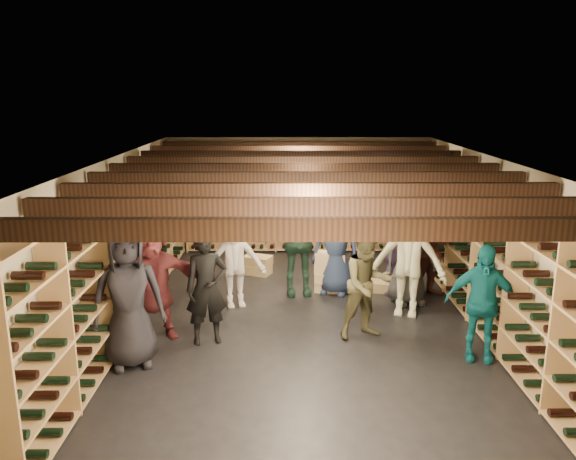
# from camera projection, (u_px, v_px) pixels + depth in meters

# --- Properties ---
(ground) EXTENTS (8.00, 8.00, 0.00)m
(ground) POSITION_uv_depth(u_px,v_px,m) (303.00, 321.00, 8.34)
(ground) COLOR black
(ground) RESTS_ON ground
(walls) EXTENTS (5.52, 8.02, 2.40)m
(walls) POSITION_uv_depth(u_px,v_px,m) (304.00, 243.00, 8.05)
(walls) COLOR tan
(walls) RESTS_ON ground
(ceiling) EXTENTS (5.50, 8.00, 0.01)m
(ceiling) POSITION_uv_depth(u_px,v_px,m) (305.00, 160.00, 7.77)
(ceiling) COLOR beige
(ceiling) RESTS_ON walls
(ceiling_joists) EXTENTS (5.40, 7.12, 0.18)m
(ceiling_joists) POSITION_uv_depth(u_px,v_px,m) (304.00, 170.00, 7.80)
(ceiling_joists) COLOR black
(ceiling_joists) RESTS_ON ground
(wine_rack_left) EXTENTS (0.32, 7.50, 2.15)m
(wine_rack_left) POSITION_uv_depth(u_px,v_px,m) (126.00, 252.00, 8.07)
(wine_rack_left) COLOR tan
(wine_rack_left) RESTS_ON ground
(wine_rack_right) EXTENTS (0.32, 7.50, 2.15)m
(wine_rack_right) POSITION_uv_depth(u_px,v_px,m) (482.00, 251.00, 8.10)
(wine_rack_right) COLOR tan
(wine_rack_right) RESTS_ON ground
(wine_rack_back) EXTENTS (4.70, 0.30, 2.15)m
(wine_rack_back) POSITION_uv_depth(u_px,v_px,m) (298.00, 201.00, 11.80)
(wine_rack_back) COLOR tan
(wine_rack_back) RESTS_ON ground
(crate_stack_left) EXTENTS (0.54, 0.40, 0.68)m
(crate_stack_left) POSITION_uv_depth(u_px,v_px,m) (330.00, 272.00, 9.52)
(crate_stack_left) COLOR tan
(crate_stack_left) RESTS_ON ground
(crate_stack_right) EXTENTS (0.59, 0.50, 0.34)m
(crate_stack_right) POSITION_uv_depth(u_px,v_px,m) (257.00, 265.00, 10.48)
(crate_stack_right) COLOR tan
(crate_stack_right) RESTS_ON ground
(crate_loose) EXTENTS (0.57, 0.45, 0.17)m
(crate_loose) POSITION_uv_depth(u_px,v_px,m) (382.00, 286.00, 9.59)
(crate_loose) COLOR tan
(crate_loose) RESTS_ON ground
(person_0) EXTENTS (1.00, 0.81, 1.77)m
(person_0) POSITION_uv_depth(u_px,v_px,m) (128.00, 297.00, 6.81)
(person_0) COLOR black
(person_0) RESTS_ON ground
(person_1) EXTENTS (0.64, 0.52, 1.54)m
(person_1) POSITION_uv_depth(u_px,v_px,m) (207.00, 288.00, 7.47)
(person_1) COLOR black
(person_1) RESTS_ON ground
(person_2) EXTENTS (0.90, 0.80, 1.54)m
(person_2) POSITION_uv_depth(u_px,v_px,m) (367.00, 284.00, 7.63)
(person_2) COLOR brown
(person_2) RESTS_ON ground
(person_3) EXTENTS (1.31, 1.00, 1.80)m
(person_3) POSITION_uv_depth(u_px,v_px,m) (408.00, 259.00, 8.35)
(person_3) COLOR beige
(person_3) RESTS_ON ground
(person_4) EXTENTS (0.94, 0.55, 1.50)m
(person_4) POSITION_uv_depth(u_px,v_px,m) (481.00, 303.00, 7.00)
(person_4) COLOR #0F6670
(person_4) RESTS_ON ground
(person_5) EXTENTS (1.64, 0.84, 1.69)m
(person_5) POSITION_uv_depth(u_px,v_px,m) (152.00, 279.00, 7.59)
(person_5) COLOR maroon
(person_5) RESTS_ON ground
(person_6) EXTENTS (0.93, 0.78, 1.62)m
(person_6) POSITION_uv_depth(u_px,v_px,m) (336.00, 247.00, 9.32)
(person_6) COLOR #212E4D
(person_6) RESTS_ON ground
(person_8) EXTENTS (0.97, 0.88, 1.62)m
(person_8) POSITION_uv_depth(u_px,v_px,m) (435.00, 249.00, 9.17)
(person_8) COLOR #4B241C
(person_8) RESTS_ON ground
(person_9) EXTENTS (1.10, 0.82, 1.52)m
(person_9) POSITION_uv_depth(u_px,v_px,m) (235.00, 261.00, 8.73)
(person_9) COLOR #BCB4AD
(person_9) RESTS_ON ground
(person_10) EXTENTS (1.13, 0.58, 1.84)m
(person_10) POSITION_uv_depth(u_px,v_px,m) (297.00, 241.00, 9.27)
(person_10) COLOR #244433
(person_10) RESTS_ON ground
(person_11) EXTENTS (1.86, 1.17, 1.91)m
(person_11) POSITION_uv_depth(u_px,v_px,m) (402.00, 237.00, 9.38)
(person_11) COLOR slate
(person_11) RESTS_ON ground
(person_12) EXTENTS (0.96, 0.75, 1.73)m
(person_12) POSITION_uv_depth(u_px,v_px,m) (410.00, 251.00, 8.87)
(person_12) COLOR #333437
(person_12) RESTS_ON ground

